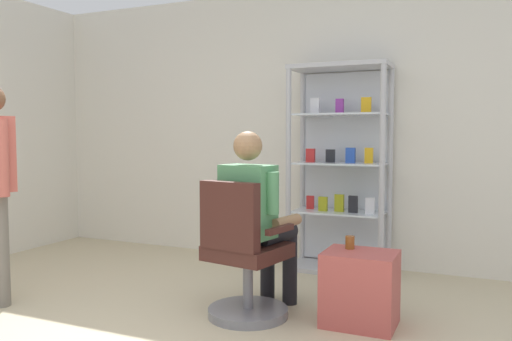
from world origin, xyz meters
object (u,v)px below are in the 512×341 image
(display_cabinet_main, at_px, (341,167))
(storage_crate, at_px, (360,288))
(office_chair, at_px, (243,262))
(tea_glass, at_px, (350,242))
(seated_shopkeeper, at_px, (257,213))

(display_cabinet_main, xyz_separation_m, storage_crate, (0.49, -1.36, -0.72))
(office_chair, distance_m, tea_glass, 0.74)
(display_cabinet_main, relative_size, storage_crate, 3.87)
(office_chair, relative_size, storage_crate, 1.95)
(seated_shopkeeper, xyz_separation_m, storage_crate, (0.73, 0.05, -0.47))
(office_chair, bearing_deg, display_cabinet_main, 80.33)
(storage_crate, relative_size, tea_glass, 5.56)
(display_cabinet_main, bearing_deg, office_chair, -99.67)
(display_cabinet_main, relative_size, office_chair, 1.98)
(display_cabinet_main, bearing_deg, seated_shopkeeper, -99.57)
(display_cabinet_main, distance_m, storage_crate, 1.61)
(display_cabinet_main, height_order, seated_shopkeeper, display_cabinet_main)
(office_chair, bearing_deg, storage_crate, 15.55)
(storage_crate, bearing_deg, display_cabinet_main, 109.93)
(storage_crate, height_order, tea_glass, tea_glass)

